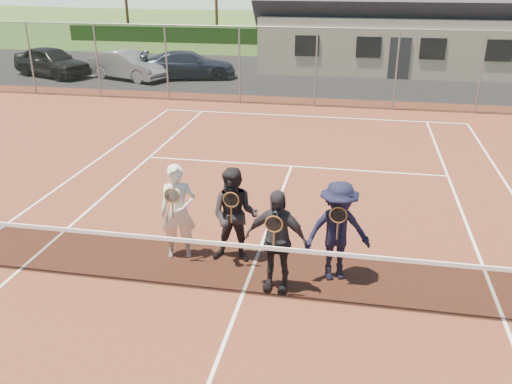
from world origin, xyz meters
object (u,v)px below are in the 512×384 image
car_b (129,65)px  player_b (235,216)px  tennis_net (243,267)px  player_a (178,212)px  car_c (189,65)px  car_a (52,62)px  player_d (338,231)px  player_c (276,241)px

car_b → player_b: player_b is taller
tennis_net → player_a: player_a is taller
car_b → player_a: bearing=-133.0°
car_c → player_b: bearing=-176.0°
car_a → car_c: bearing=-61.5°
car_a → player_d: bearing=-115.8°
tennis_net → player_c: size_ratio=6.49×
car_c → player_c: (7.10, -18.00, 0.26)m
car_c → car_b: bearing=89.4°
player_a → tennis_net: bearing=-36.9°
car_b → player_c: size_ratio=2.28×
player_d → player_b: bearing=171.2°
player_b → player_d: 1.87m
tennis_net → player_d: player_d is taller
tennis_net → player_a: size_ratio=6.49×
player_d → player_c: bearing=-151.6°
car_a → car_c: size_ratio=0.95×
car_c → player_a: (5.16, -17.21, 0.26)m
player_b → player_c: same height
player_c → player_d: same height
car_b → car_c: bearing=-53.5°
player_d → player_a: bearing=174.8°
car_c → player_c: 19.35m
player_a → car_b: bearing=115.9°
player_b → player_c: size_ratio=1.00×
car_a → player_b: (13.14, -16.45, 0.18)m
car_c → player_b: (6.23, -17.19, 0.26)m
car_a → player_c: size_ratio=2.41×
player_a → player_d: same height
player_c → player_d: size_ratio=1.00×
car_b → tennis_net: size_ratio=0.35×
car_c → tennis_net: size_ratio=0.39×
player_c → player_d: bearing=28.4°
car_c → player_d: player_d is taller
car_a → player_c: 22.24m
tennis_net → player_a: bearing=143.1°
car_a → player_d: player_d is taller
car_b → car_c: car_b is taller
tennis_net → player_c: player_c is taller
player_a → car_c: bearing=106.7°
player_a → player_d: bearing=-5.2°
tennis_net → player_a: 1.84m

